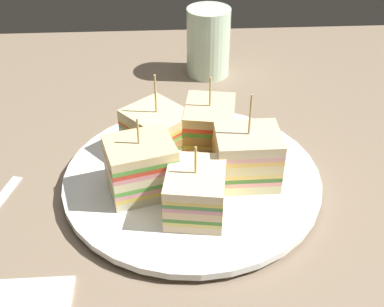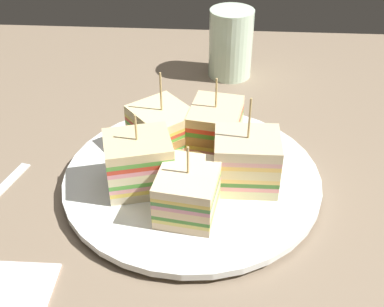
# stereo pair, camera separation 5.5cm
# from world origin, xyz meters

# --- Properties ---
(ground_plane) EXTENTS (0.95, 0.94, 0.02)m
(ground_plane) POSITION_xyz_m (0.00, 0.00, -0.01)
(ground_plane) COLOR #806D57
(plate) EXTENTS (0.30, 0.30, 0.01)m
(plate) POSITION_xyz_m (0.00, 0.00, 0.01)
(plate) COLOR white
(plate) RESTS_ON ground_plane
(sandwich_wedge_0) EXTENTS (0.07, 0.08, 0.08)m
(sandwich_wedge_0) POSITION_xyz_m (-0.00, 0.06, 0.04)
(sandwich_wedge_0) COLOR beige
(sandwich_wedge_0) RESTS_ON plate
(sandwich_wedge_1) EXTENTS (0.07, 0.06, 0.11)m
(sandwich_wedge_1) POSITION_xyz_m (-0.06, 0.01, 0.05)
(sandwich_wedge_1) COLOR beige
(sandwich_wedge_1) RESTS_ON plate
(sandwich_wedge_2) EXTENTS (0.07, 0.08, 0.10)m
(sandwich_wedge_2) POSITION_xyz_m (-0.02, -0.06, 0.04)
(sandwich_wedge_2) COLOR #E0C383
(sandwich_wedge_2) RESTS_ON plate
(sandwich_wedge_3) EXTENTS (0.09, 0.09, 0.11)m
(sandwich_wedge_3) POSITION_xyz_m (0.04, -0.05, 0.04)
(sandwich_wedge_3) COLOR #D0B281
(sandwich_wedge_3) RESTS_ON plate
(sandwich_wedge_4) EXTENTS (0.08, 0.08, 0.09)m
(sandwich_wedge_4) POSITION_xyz_m (0.06, 0.02, 0.05)
(sandwich_wedge_4) COLOR beige
(sandwich_wedge_4) RESTS_ON plate
(chip_pile) EXTENTS (0.07, 0.07, 0.02)m
(chip_pile) POSITION_xyz_m (0.01, -0.01, 0.03)
(chip_pile) COLOR #DEC46A
(chip_pile) RESTS_ON plate
(drinking_glass) EXTENTS (0.07, 0.07, 0.11)m
(drinking_glass) POSITION_xyz_m (-0.04, -0.29, 0.05)
(drinking_glass) COLOR silver
(drinking_glass) RESTS_ON ground_plane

